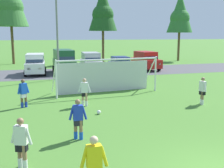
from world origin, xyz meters
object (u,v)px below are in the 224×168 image
object	(u,v)px
soccer_goal	(105,75)
parked_car_slot_left	(64,61)
player_defender_far	(84,92)
parked_car_slot_center	(121,64)
referee	(94,167)
player_winger_right	(21,143)
player_midfield_center	(23,93)
player_winger_left	(202,91)
player_striker_near	(78,119)
street_lamp	(59,34)
parked_car_slot_center_left	(91,62)
soccer_ball	(99,112)
parked_car_slot_center_right	(146,60)
parked_car_slot_far_left	(35,64)

from	to	relation	value
soccer_goal	parked_car_slot_left	size ratio (longest dim) A/B	1.56
player_defender_far	parked_car_slot_center	size ratio (longest dim) A/B	0.39
referee	player_winger_right	world-z (taller)	same
player_midfield_center	soccer_goal	bearing A→B (deg)	26.56
player_winger_left	player_winger_right	world-z (taller)	same
player_striker_near	street_lamp	xyz separation A→B (m)	(0.93, 15.59, 3.39)
soccer_goal	parked_car_slot_center_left	world-z (taller)	soccer_goal
player_midfield_center	parked_car_slot_left	xyz separation A→B (m)	(3.97, 14.23, 0.52)
soccer_ball	player_winger_left	distance (m)	6.50
soccer_goal	player_striker_near	world-z (taller)	soccer_goal
player_striker_near	player_winger_right	distance (m)	2.86
player_defender_far	street_lamp	size ratio (longest dim) A/B	0.20
player_winger_left	parked_car_slot_center_left	xyz separation A→B (m)	(-3.25, 16.52, 0.29)
player_midfield_center	street_lamp	world-z (taller)	street_lamp
parked_car_slot_left	parked_car_slot_center_right	world-z (taller)	parked_car_slot_left
player_striker_near	soccer_goal	bearing A→B (deg)	68.34
player_striker_near	parked_car_slot_center	xyz separation A→B (m)	(7.91, 18.85, 0.05)
player_winger_right	parked_car_slot_center	world-z (taller)	parked_car_slot_center
soccer_ball	parked_car_slot_center	distance (m)	16.86
soccer_ball	parked_car_slot_center_right	bearing A→B (deg)	59.68
player_midfield_center	parked_car_slot_center_left	distance (m)	15.90
parked_car_slot_center_right	parked_car_slot_left	bearing A→B (deg)	-179.88
referee	street_lamp	distance (m)	20.00
referee	parked_car_slot_center_right	xyz separation A→B (m)	(11.74, 24.16, 0.29)
parked_car_slot_far_left	parked_car_slot_center_left	size ratio (longest dim) A/B	1.00
player_midfield_center	parked_car_slot_far_left	world-z (taller)	parked_car_slot_far_left
parked_car_slot_center_left	parked_car_slot_far_left	bearing A→B (deg)	-175.57
player_midfield_center	player_winger_right	size ratio (longest dim) A/B	1.00
soccer_goal	parked_car_slot_center_right	size ratio (longest dim) A/B	1.60
parked_car_slot_far_left	parked_car_slot_left	bearing A→B (deg)	7.95
referee	parked_car_slot_center_right	world-z (taller)	parked_car_slot_center_right
parked_car_slot_far_left	player_winger_left	bearing A→B (deg)	-59.90
referee	parked_car_slot_far_left	bearing A→B (deg)	92.32
player_defender_far	player_winger_right	distance (m)	7.85
parked_car_slot_center_left	player_striker_near	bearing A→B (deg)	-103.50
player_midfield_center	parked_car_slot_center_right	world-z (taller)	parked_car_slot_center_right
soccer_ball	street_lamp	xyz separation A→B (m)	(-0.70, 12.36, 4.10)
soccer_goal	parked_car_slot_center	world-z (taller)	soccer_goal
player_midfield_center	player_defender_far	world-z (taller)	same
soccer_goal	player_winger_left	xyz separation A→B (m)	(4.65, -5.04, -0.47)
player_winger_right	parked_car_slot_center_right	xyz separation A→B (m)	(13.56, 22.03, 0.29)
parked_car_slot_left	parked_car_slot_center_right	bearing A→B (deg)	0.12
player_winger_left	player_midfield_center	bearing A→B (deg)	167.64
parked_car_slot_left	parked_car_slot_center_right	size ratio (longest dim) A/B	1.03
soccer_ball	player_striker_near	world-z (taller)	player_striker_near
referee	player_midfield_center	size ratio (longest dim) A/B	1.00
player_midfield_center	parked_car_slot_left	distance (m)	14.78
referee	parked_car_slot_center	size ratio (longest dim) A/B	0.39
parked_car_slot_center_left	referee	bearing A→B (deg)	-101.89
parked_car_slot_left	soccer_goal	bearing A→B (deg)	-81.89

